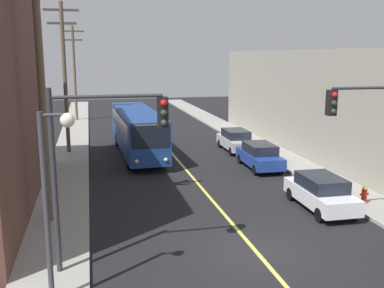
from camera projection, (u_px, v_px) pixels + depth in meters
name	position (u px, v px, depth m)	size (l,w,h in m)	color
ground_plane	(256.00, 251.00, 16.26)	(120.00, 120.00, 0.00)	black
sidewalk_left	(66.00, 186.00, 24.19)	(2.50, 90.00, 0.15)	gray
sidewalk_right	(307.00, 170.00, 27.41)	(2.50, 90.00, 0.15)	gray
lane_stripe_center	(177.00, 159.00, 30.58)	(0.16, 60.00, 0.01)	#D8CC4C
building_right_warehouse	(352.00, 99.00, 34.74)	(12.00, 26.34, 7.50)	gray
city_bus	(137.00, 130.00, 31.91)	(2.93, 12.22, 3.20)	navy
parked_car_white	(321.00, 192.00, 20.53)	(1.91, 4.44, 1.62)	silver
parked_car_blue	(260.00, 156.00, 28.00)	(1.91, 4.44, 1.62)	navy
parked_car_silver	(236.00, 140.00, 33.15)	(1.87, 4.42, 1.62)	#B7B7BC
utility_pole_near	(41.00, 82.00, 17.74)	(2.40, 0.28, 10.82)	brown
utility_pole_mid	(65.00, 71.00, 31.25)	(2.40, 0.28, 10.66)	brown
utility_pole_far	(74.00, 69.00, 47.36)	(2.40, 0.28, 10.08)	brown
traffic_signal_left_corner	(102.00, 145.00, 13.98)	(3.75, 0.48, 6.00)	#2D2D33
traffic_signal_right_corner	(374.00, 126.00, 17.75)	(3.75, 0.48, 6.00)	#2D2D33
street_lamp_left	(53.00, 180.00, 12.06)	(0.98, 0.40, 5.50)	#38383D
fire_hydrant	(364.00, 195.00, 20.99)	(0.44, 0.26, 0.84)	red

